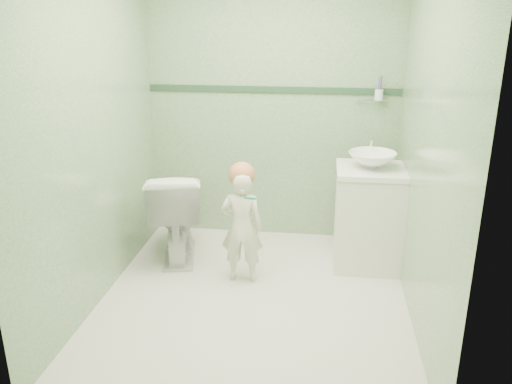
# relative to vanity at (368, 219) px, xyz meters

# --- Properties ---
(ground) EXTENTS (2.50, 2.50, 0.00)m
(ground) POSITION_rel_vanity_xyz_m (-0.84, -0.70, -0.40)
(ground) COLOR silver
(ground) RESTS_ON ground
(room_shell) EXTENTS (2.50, 2.54, 2.40)m
(room_shell) POSITION_rel_vanity_xyz_m (-0.84, -0.70, 0.80)
(room_shell) COLOR gray
(room_shell) RESTS_ON ground
(trim_stripe) EXTENTS (2.20, 0.02, 0.05)m
(trim_stripe) POSITION_rel_vanity_xyz_m (-0.84, 0.54, 0.95)
(trim_stripe) COLOR #26432E
(trim_stripe) RESTS_ON room_shell
(vanity) EXTENTS (0.52, 0.50, 0.80)m
(vanity) POSITION_rel_vanity_xyz_m (0.00, 0.00, 0.00)
(vanity) COLOR silver
(vanity) RESTS_ON ground
(counter) EXTENTS (0.54, 0.52, 0.04)m
(counter) POSITION_rel_vanity_xyz_m (0.00, 0.00, 0.41)
(counter) COLOR white
(counter) RESTS_ON vanity
(basin) EXTENTS (0.37, 0.37, 0.13)m
(basin) POSITION_rel_vanity_xyz_m (0.00, 0.00, 0.49)
(basin) COLOR white
(basin) RESTS_ON counter
(faucet) EXTENTS (0.03, 0.13, 0.18)m
(faucet) POSITION_rel_vanity_xyz_m (0.00, 0.19, 0.57)
(faucet) COLOR silver
(faucet) RESTS_ON counter
(cup_holder) EXTENTS (0.26, 0.07, 0.21)m
(cup_holder) POSITION_rel_vanity_xyz_m (0.05, 0.48, 0.93)
(cup_holder) COLOR silver
(cup_holder) RESTS_ON room_shell
(toilet) EXTENTS (0.59, 0.83, 0.77)m
(toilet) POSITION_rel_vanity_xyz_m (-1.58, -0.05, -0.01)
(toilet) COLOR white
(toilet) RESTS_ON ground
(toddler) EXTENTS (0.33, 0.22, 0.88)m
(toddler) POSITION_rel_vanity_xyz_m (-0.97, -0.40, 0.04)
(toddler) COLOR white
(toddler) RESTS_ON ground
(hair_cap) EXTENTS (0.20, 0.20, 0.20)m
(hair_cap) POSITION_rel_vanity_xyz_m (-0.97, -0.37, 0.45)
(hair_cap) COLOR #C4734C
(hair_cap) RESTS_ON toddler
(teal_toothbrush) EXTENTS (0.11, 0.13, 0.08)m
(teal_toothbrush) POSITION_rel_vanity_xyz_m (-0.89, -0.52, 0.33)
(teal_toothbrush) COLOR #108171
(teal_toothbrush) RESTS_ON toddler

